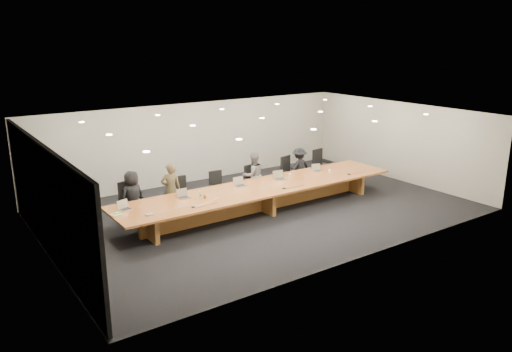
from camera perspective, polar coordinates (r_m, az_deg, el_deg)
The scene contains 29 objects.
ground at distance 14.86m, azimuth 0.66°, elevation -3.97°, with size 12.00×12.00×0.00m, color black.
back_wall at distance 17.78m, azimuth -6.83°, elevation 3.86°, with size 12.00×0.02×2.80m, color beige.
left_wall_panel at distance 12.16m, azimuth -22.81°, elevation -2.89°, with size 0.08×7.84×2.74m, color black.
conference_table at distance 14.70m, azimuth 0.67°, elevation -2.06°, with size 9.00×1.80×0.75m.
chair_far_left at distance 14.27m, azimuth -14.03°, elevation -2.84°, with size 0.59×0.59×1.16m, color black, non-canonical shape.
chair_left at distance 14.74m, azimuth -8.45°, elevation -2.11°, with size 0.55×0.55×1.07m, color black, non-canonical shape.
chair_mid_left at distance 15.40m, azimuth -4.31°, elevation -1.31°, with size 0.52×0.52×1.02m, color black, non-canonical shape.
chair_mid_right at distance 16.06m, azimuth -0.25°, elevation -0.53°, with size 0.53×0.53×1.04m, color black, non-canonical shape.
chair_right at distance 16.89m, azimuth 3.97°, elevation 0.40°, with size 0.58×0.58×1.13m, color black, non-canonical shape.
chair_far_right at distance 17.80m, azimuth 7.59°, elevation 1.18°, with size 0.60×0.60×1.18m, color black, non-canonical shape.
person_a at distance 14.16m, azimuth -13.92°, elevation -2.32°, with size 0.71×0.47×1.46m, color black.
person_b at distance 14.47m, azimuth -9.68°, elevation -1.54°, with size 0.56×0.37×1.54m, color #3F3722.
person_c at distance 15.84m, azimuth -0.30°, elevation 0.07°, with size 0.72×0.56×1.48m, color #605F62.
person_d at distance 17.07m, azimuth 4.95°, elevation 0.97°, with size 0.89×0.51×1.37m, color black.
laptop_a at distance 13.06m, azimuth -14.70°, elevation -3.23°, with size 0.32×0.23×0.25m, color #C4B196, non-canonical shape.
laptop_b at distance 13.70m, azimuth -8.25°, elevation -1.99°, with size 0.31×0.23×0.25m, color tan, non-canonical shape.
laptop_c at distance 14.62m, azimuth -1.75°, elevation -0.66°, with size 0.35×0.25×0.27m, color #C2AE94, non-canonical shape.
laptop_d at distance 15.33m, azimuth 2.76°, elevation 0.10°, with size 0.35×0.25×0.27m, color tan, non-canonical shape.
laptop_e at distance 16.39m, azimuth 7.04°, elevation 0.95°, with size 0.30×0.22×0.24m, color #BFB392, non-canonical shape.
water_bottle at distance 13.59m, azimuth -6.36°, elevation -2.17°, with size 0.07×0.07×0.20m, color #AFC0BB.
amber_mug at distance 13.61m, azimuth -5.88°, elevation -2.39°, with size 0.07×0.07×0.09m, color brown.
paper_cup_near at distance 15.74m, azimuth 3.90°, elevation 0.14°, with size 0.07×0.07×0.09m, color silver.
paper_cup_far at distance 16.33m, azimuth 8.41°, elevation 0.59°, with size 0.08×0.08×0.10m, color white.
notepad at distance 12.82m, azimuth -15.68°, elevation -4.22°, with size 0.25×0.20×0.02m, color silver.
lime_gadget at distance 12.81m, azimuth -15.60°, elevation -4.13°, with size 0.17×0.09×0.03m, color #6AC735.
av_box at distance 12.58m, azimuth -12.10°, elevation -4.32°, with size 0.18×0.14×0.03m, color #A4A4A9.
mic_left at distance 12.93m, azimuth -7.16°, elevation -3.53°, with size 0.11×0.11×0.03m, color black.
mic_center at distance 14.43m, azimuth 3.22°, elevation -1.40°, with size 0.13×0.13×0.03m, color black.
mic_right at distance 16.18m, azimuth 10.58°, elevation 0.23°, with size 0.13×0.13×0.03m, color black.
Camera 1 is at (-8.14, -11.41, 4.96)m, focal length 35.00 mm.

